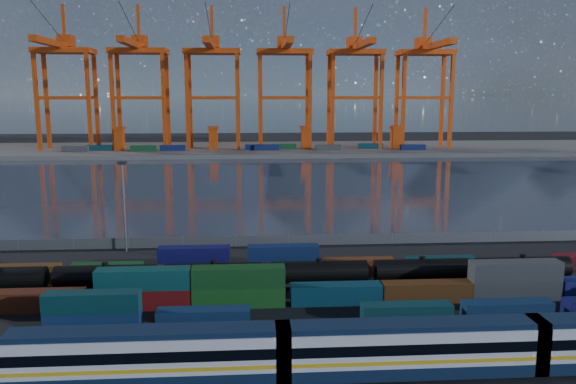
{
  "coord_description": "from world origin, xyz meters",
  "views": [
    {
      "loc": [
        -7.05,
        -75.2,
        28.28
      ],
      "look_at": [
        0.0,
        30.0,
        10.0
      ],
      "focal_mm": 35.0,
      "sensor_mm": 36.0,
      "label": 1
    }
  ],
  "objects": [
    {
      "name": "container_row_south",
      "position": [
        -4.04,
        -9.54,
        2.0
      ],
      "size": [
        139.55,
        2.32,
        4.94
      ],
      "color": "#36383A",
      "rests_on": "ground"
    },
    {
      "name": "container_row_mid",
      "position": [
        11.22,
        -2.37,
        2.15
      ],
      "size": [
        142.37,
        2.57,
        5.48
      ],
      "color": "#3E4043",
      "rests_on": "ground"
    },
    {
      "name": "gantry_cranes",
      "position": [
        -7.5,
        203.12,
        43.34
      ],
      "size": [
        202.19,
        52.21,
        70.7
      ],
      "color": "#CD420E",
      "rests_on": "ground"
    },
    {
      "name": "ground",
      "position": [
        0.0,
        0.0,
        0.0
      ],
      "size": [
        700.0,
        700.0,
        0.0
      ],
      "primitive_type": "plane",
      "color": "black",
      "rests_on": "ground"
    },
    {
      "name": "passenger_train",
      "position": [
        8.95,
        -23.03,
        2.93
      ],
      "size": [
        79.54,
        3.4,
        5.83
      ],
      "color": "silver",
      "rests_on": "ground"
    },
    {
      "name": "waterfront_fence",
      "position": [
        -0.0,
        28.0,
        1.0
      ],
      "size": [
        160.12,
        0.12,
        2.2
      ],
      "color": "#595B5E",
      "rests_on": "ground"
    },
    {
      "name": "far_quay",
      "position": [
        0.0,
        210.0,
        1.0
      ],
      "size": [
        700.0,
        70.0,
        2.0
      ],
      "primitive_type": "cube",
      "color": "#514F4C",
      "rests_on": "ground"
    },
    {
      "name": "container_row_north",
      "position": [
        -7.38,
        10.53,
        1.62
      ],
      "size": [
        140.48,
        2.27,
        4.85
      ],
      "color": "navy",
      "rests_on": "ground"
    },
    {
      "name": "tanker_string",
      "position": [
        -20.41,
        4.0,
        2.27
      ],
      "size": [
        123.26,
        3.17,
        4.54
      ],
      "color": "black",
      "rests_on": "ground"
    },
    {
      "name": "distant_mountains",
      "position": [
        63.02,
        1600.0,
        220.29
      ],
      "size": [
        2470.0,
        1100.0,
        520.0
      ],
      "color": "#1E2630",
      "rests_on": "ground"
    },
    {
      "name": "quay_containers",
      "position": [
        -11.0,
        195.46,
        3.3
      ],
      "size": [
        172.58,
        10.99,
        2.6
      ],
      "color": "navy",
      "rests_on": "far_quay"
    },
    {
      "name": "harbor_water",
      "position": [
        0.0,
        105.0,
        0.01
      ],
      "size": [
        700.0,
        700.0,
        0.0
      ],
      "primitive_type": "plane",
      "color": "#313846",
      "rests_on": "ground"
    },
    {
      "name": "straddle_carriers",
      "position": [
        -2.5,
        200.0,
        7.82
      ],
      "size": [
        140.0,
        7.0,
        11.1
      ],
      "color": "#CD420E",
      "rests_on": "far_quay"
    },
    {
      "name": "yard_light_mast",
      "position": [
        -30.0,
        26.0,
        9.3
      ],
      "size": [
        1.6,
        0.4,
        16.6
      ],
      "color": "slate",
      "rests_on": "ground"
    }
  ]
}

